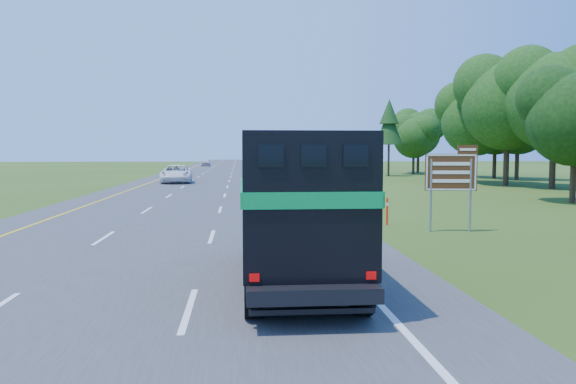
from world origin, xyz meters
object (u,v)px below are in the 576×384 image
object	(u,v)px
white_suv	(177,174)
horse_truck	(295,205)
exit_sign	(452,176)
far_car	(206,162)

from	to	relation	value
white_suv	horse_truck	bearing A→B (deg)	-83.66
horse_truck	exit_sign	xyz separation A→B (m)	(6.62, 7.70, 0.28)
white_suv	far_car	world-z (taller)	white_suv
far_car	exit_sign	distance (m)	91.69
far_car	exit_sign	bearing A→B (deg)	-82.89
far_car	white_suv	bearing A→B (deg)	-91.22
horse_truck	exit_sign	size ratio (longest dim) A/B	2.32
horse_truck	far_car	world-z (taller)	horse_truck
white_suv	far_car	bearing A→B (deg)	87.12
horse_truck	far_car	xyz separation A→B (m)	(-7.67, 98.26, -1.04)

